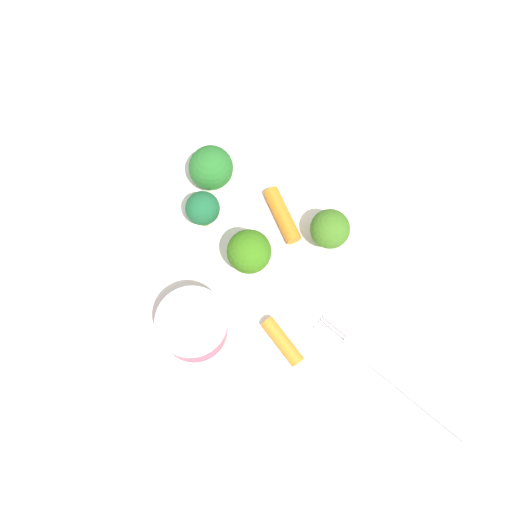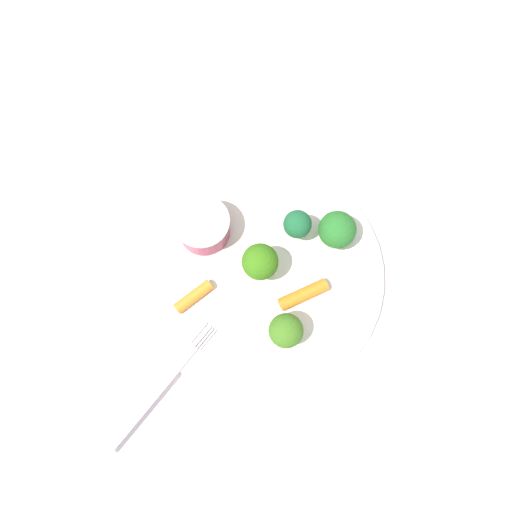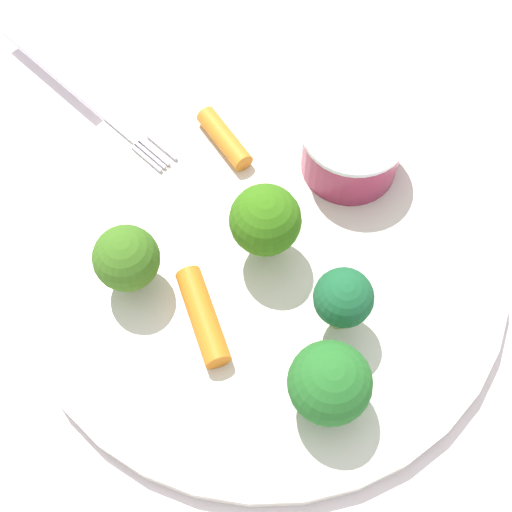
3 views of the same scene
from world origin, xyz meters
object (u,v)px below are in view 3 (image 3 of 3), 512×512
at_px(broccoli_floret_0, 330,383).
at_px(carrot_stick_1, 203,316).
at_px(broccoli_floret_1, 339,302).
at_px(fork, 85,98).
at_px(broccoli_floret_2, 127,259).
at_px(sauce_cup, 351,149).
at_px(carrot_stick_0, 224,138).
at_px(plate, 264,255).
at_px(broccoli_floret_3, 267,221).

bearing_deg(broccoli_floret_0, carrot_stick_1, -165.46).
distance_m(broccoli_floret_1, fork, 0.23).
relative_size(broccoli_floret_2, carrot_stick_1, 0.81).
distance_m(broccoli_floret_2, carrot_stick_1, 0.05).
xyz_separation_m(sauce_cup, broccoli_floret_0, (0.10, -0.12, 0.01)).
distance_m(broccoli_floret_0, carrot_stick_0, 0.18).
distance_m(broccoli_floret_0, fork, 0.26).
relative_size(sauce_cup, broccoli_floret_1, 1.29).
height_order(broccoli_floret_2, carrot_stick_1, broccoli_floret_2).
bearing_deg(carrot_stick_1, broccoli_floret_2, -163.14).
bearing_deg(broccoli_floret_2, fork, 156.38).
height_order(broccoli_floret_0, broccoli_floret_1, same).
height_order(sauce_cup, broccoli_floret_0, broccoli_floret_0).
relative_size(plate, carrot_stick_0, 6.10).
bearing_deg(broccoli_floret_0, broccoli_floret_1, 129.79).
relative_size(sauce_cup, carrot_stick_1, 1.10).
bearing_deg(fork, broccoli_floret_1, 2.51).
height_order(plate, broccoli_floret_2, broccoli_floret_2).
xyz_separation_m(carrot_stick_0, carrot_stick_1, (0.09, -0.09, 0.00)).
bearing_deg(plate, carrot_stick_0, 156.64).
relative_size(broccoli_floret_3, fork, 0.33).
xyz_separation_m(broccoli_floret_2, carrot_stick_0, (-0.04, 0.10, -0.02)).
xyz_separation_m(plate, carrot_stick_1, (0.01, -0.06, 0.01)).
bearing_deg(carrot_stick_0, plate, -23.36).
bearing_deg(carrot_stick_1, fork, 166.33).
bearing_deg(sauce_cup, broccoli_floret_0, -49.63).
bearing_deg(broccoli_floret_0, fork, 174.84).
xyz_separation_m(broccoli_floret_3, carrot_stick_1, (0.01, -0.06, -0.03)).
xyz_separation_m(broccoli_floret_1, carrot_stick_0, (-0.14, 0.04, -0.03)).
relative_size(carrot_stick_0, carrot_stick_1, 0.82).
bearing_deg(broccoli_floret_1, carrot_stick_1, -133.32).
distance_m(broccoli_floret_2, carrot_stick_0, 0.11).
bearing_deg(carrot_stick_0, broccoli_floret_2, -68.77).
bearing_deg(fork, plate, 4.53).
xyz_separation_m(broccoli_floret_0, broccoli_floret_1, (-0.03, 0.03, 0.00)).
xyz_separation_m(plate, broccoli_floret_1, (0.06, -0.00, 0.04)).
xyz_separation_m(broccoli_floret_2, carrot_stick_1, (0.05, 0.01, -0.02)).
bearing_deg(broccoli_floret_2, broccoli_floret_3, 63.20).
xyz_separation_m(broccoli_floret_3, fork, (-0.17, -0.01, -0.03)).
relative_size(broccoli_floret_1, carrot_stick_0, 1.03).
distance_m(carrot_stick_1, fork, 0.19).
height_order(broccoli_floret_3, fork, broccoli_floret_3).
bearing_deg(carrot_stick_1, broccoli_floret_3, 100.46).
height_order(broccoli_floret_0, carrot_stick_0, broccoli_floret_0).
distance_m(sauce_cup, fork, 0.19).
xyz_separation_m(plate, broccoli_floret_3, (0.00, 0.00, 0.04)).
bearing_deg(sauce_cup, plate, -82.81).
bearing_deg(sauce_cup, carrot_stick_1, -81.06).
xyz_separation_m(broccoli_floret_0, broccoli_floret_2, (-0.13, -0.03, -0.00)).
relative_size(broccoli_floret_0, broccoli_floret_1, 1.01).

